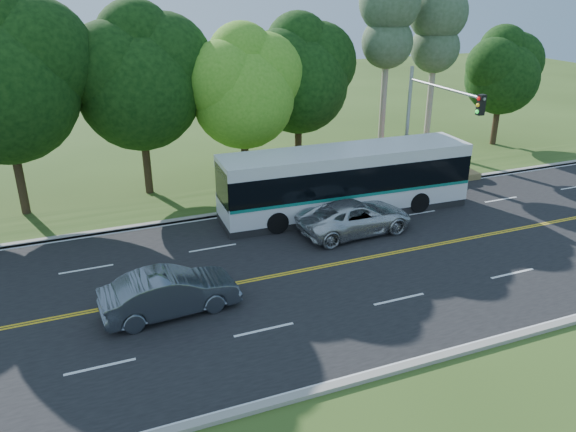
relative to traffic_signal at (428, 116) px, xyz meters
name	(u,v)px	position (x,y,z in m)	size (l,w,h in m)	color
ground	(366,259)	(-6.49, -5.40, -4.67)	(120.00, 120.00, 0.00)	#304A18
road	(366,258)	(-6.49, -5.40, -4.66)	(60.00, 14.00, 0.02)	black
curb_north	(302,202)	(-6.49, 1.75, -4.60)	(60.00, 0.30, 0.15)	gray
curb_south	(472,349)	(-6.49, -12.55, -4.60)	(60.00, 0.30, 0.15)	gray
grass_verge	(290,192)	(-6.49, 3.60, -4.62)	(60.00, 4.00, 0.10)	#304A18
lane_markings	(364,258)	(-6.59, -5.40, -4.65)	(57.60, 13.82, 0.00)	gold
tree_row	(181,71)	(-11.65, 6.73, 2.06)	(44.70, 9.10, 13.84)	black
bougainvillea_hedge	(405,170)	(0.69, 2.75, -3.95)	(9.50, 2.25, 1.50)	#A60D42
traffic_signal	(428,116)	(0.00, 0.00, 0.00)	(0.42, 6.10, 7.00)	#95989D
transit_bus	(345,182)	(-4.95, -0.29, -2.96)	(13.18, 3.29, 3.43)	silver
sedan	(170,292)	(-15.27, -6.55, -3.83)	(1.73, 4.97, 1.64)	#535B65
suv	(355,217)	(-5.63, -2.71, -3.87)	(2.60, 5.63, 1.56)	silver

